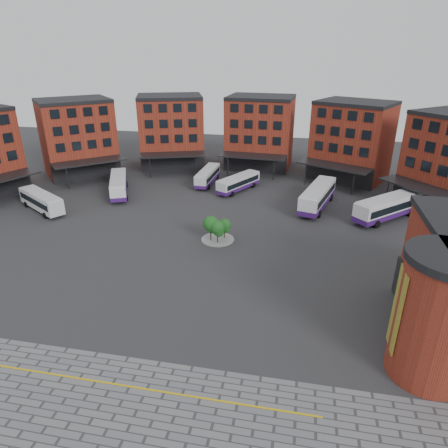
% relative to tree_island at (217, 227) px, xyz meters
% --- Properties ---
extents(ground, '(160.00, 160.00, 0.00)m').
position_rel_tree_island_xyz_m(ground, '(-1.99, -11.56, -2.01)').
color(ground, '#28282B').
rests_on(ground, ground).
extents(yellow_line, '(26.00, 0.15, 0.02)m').
position_rel_tree_island_xyz_m(yellow_line, '(0.01, -25.56, -1.98)').
color(yellow_line, gold).
rests_on(yellow_line, paving_zone).
extents(main_building, '(94.14, 42.48, 14.60)m').
position_rel_tree_island_xyz_m(main_building, '(-6.76, 26.69, 5.22)').
color(main_building, maroon).
rests_on(main_building, ground).
extents(tree_island, '(4.40, 4.40, 3.58)m').
position_rel_tree_island_xyz_m(tree_island, '(0.00, 0.00, 0.00)').
color(tree_island, gray).
rests_on(tree_island, ground).
extents(bus_a, '(10.12, 7.53, 2.95)m').
position_rel_tree_island_xyz_m(bus_a, '(-29.19, 5.28, -0.26)').
color(bus_a, silver).
rests_on(bus_a, ground).
extents(bus_b, '(6.91, 11.43, 3.19)m').
position_rel_tree_island_xyz_m(bus_b, '(-20.62, 14.80, -0.28)').
color(bus_b, white).
rests_on(bus_b, ground).
extents(bus_c, '(2.85, 9.96, 2.78)m').
position_rel_tree_island_xyz_m(bus_c, '(-6.79, 23.50, -0.51)').
color(bus_c, silver).
rests_on(bus_c, ground).
extents(bus_d, '(6.73, 9.72, 2.77)m').
position_rel_tree_island_xyz_m(bus_d, '(-0.46, 20.62, -0.51)').
color(bus_d, silver).
rests_on(bus_d, ground).
extents(bus_e, '(6.10, 12.88, 3.54)m').
position_rel_tree_island_xyz_m(bus_e, '(13.20, 15.07, -0.09)').
color(bus_e, white).
rests_on(bus_e, ground).
extents(bus_f, '(10.91, 10.62, 3.49)m').
position_rel_tree_island_xyz_m(bus_f, '(23.38, 12.27, -0.12)').
color(bus_f, white).
rests_on(bus_f, ground).
extents(blue_car, '(3.97, 3.40, 1.29)m').
position_rel_tree_island_xyz_m(blue_car, '(21.80, -20.50, -1.36)').
color(blue_car, '#0B329A').
rests_on(blue_car, ground).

